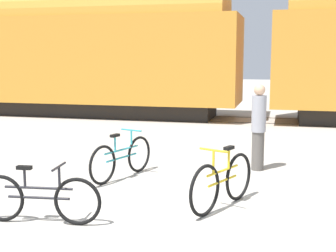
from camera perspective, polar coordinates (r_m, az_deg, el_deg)
ground_plane at (r=6.73m, az=4.90°, el=-10.85°), size 80.00×80.00×0.00m
freight_train at (r=16.58m, az=10.72°, el=9.72°), size 24.75×2.89×5.02m
rail_near at (r=16.02m, az=10.31°, el=0.39°), size 36.75×0.07×0.01m
rail_far at (r=17.43m, az=10.62°, el=1.03°), size 36.75×0.07×0.01m
bicycle_yellow at (r=6.99m, az=6.67°, el=-6.78°), size 0.73×1.58×0.93m
bicycle_black at (r=6.55m, az=-15.45°, el=-8.49°), size 1.72×0.46×0.81m
bicycle_teal at (r=8.65m, az=-5.64°, el=-3.92°), size 0.62×1.71×0.87m
person_in_grey at (r=9.29m, az=10.98°, el=-0.03°), size 0.28×0.28×1.70m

